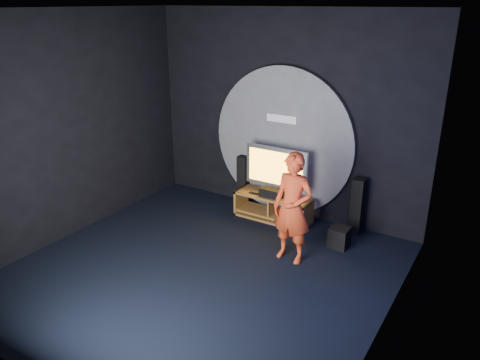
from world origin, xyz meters
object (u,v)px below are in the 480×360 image
object	(u,v)px
media_console	(274,209)
subwoofer	(339,237)
tower_speaker_left	(244,180)
tower_speaker_right	(357,206)
player	(293,208)
tv	(276,169)

from	to	relation	value
media_console	subwoofer	bearing A→B (deg)	-13.77
tower_speaker_left	subwoofer	world-z (taller)	tower_speaker_left
tower_speaker_left	tower_speaker_right	bearing A→B (deg)	-0.67
subwoofer	player	distance (m)	1.09
tv	player	world-z (taller)	player
tv	player	size ratio (longest dim) A/B	0.69
tower_speaker_right	media_console	bearing A→B (deg)	-168.74
tv	tower_speaker_left	bearing A→B (deg)	163.38
subwoofer	tv	bearing A→B (deg)	163.60
tv	media_console	bearing A→B (deg)	-83.82
tower_speaker_left	tower_speaker_right	size ratio (longest dim) A/B	1.00
media_console	tv	distance (m)	0.72
media_console	player	world-z (taller)	player
tv	subwoofer	bearing A→B (deg)	-16.40
tv	player	distance (m)	1.41
tv	tower_speaker_left	size ratio (longest dim) A/B	1.19
tower_speaker_left	subwoofer	distance (m)	2.22
media_console	tower_speaker_left	world-z (taller)	tower_speaker_left
media_console	player	xyz separation A→B (m)	(0.84, -1.05, 0.62)
tv	subwoofer	xyz separation A→B (m)	(1.33, -0.39, -0.75)
media_console	subwoofer	distance (m)	1.36
media_console	subwoofer	size ratio (longest dim) A/B	4.23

